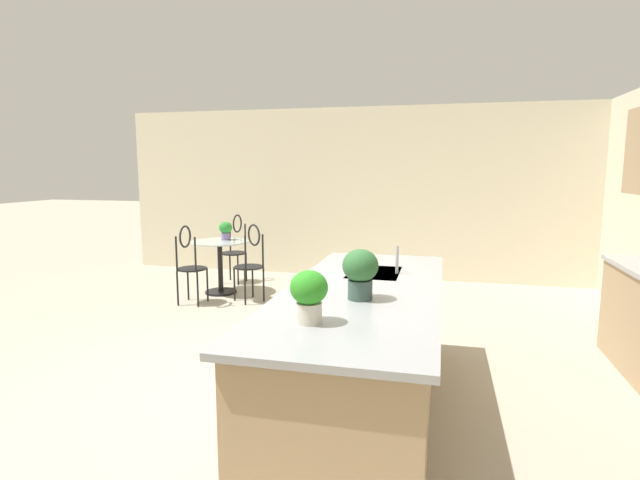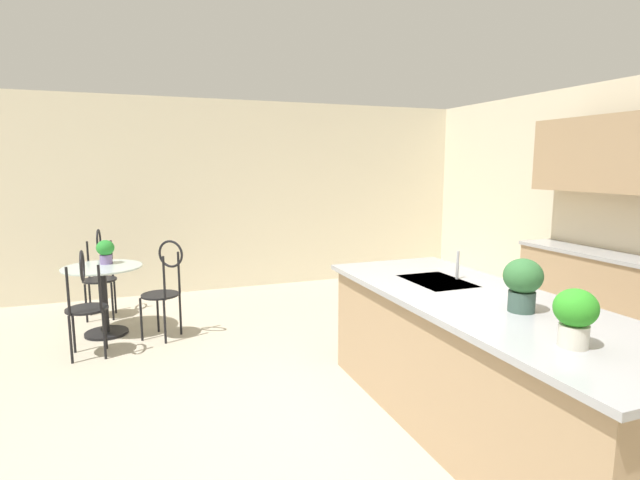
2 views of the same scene
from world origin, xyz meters
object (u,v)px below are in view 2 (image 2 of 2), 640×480
(bistro_table, at_px, (104,294))
(potted_plant_counter_near, at_px, (523,282))
(chair_by_island, at_px, (86,299))
(potted_plant_on_table, at_px, (105,250))
(chair_toward_desk, at_px, (100,269))
(potted_plant_counter_far, at_px, (575,314))
(chair_near_window, at_px, (164,285))

(bistro_table, height_order, potted_plant_counter_near, potted_plant_counter_near)
(chair_by_island, bearing_deg, potted_plant_on_table, 169.39)
(chair_toward_desk, bearing_deg, potted_plant_counter_near, 33.11)
(chair_by_island, xyz_separation_m, potted_plant_counter_far, (3.16, 2.44, 0.51))
(chair_near_window, bearing_deg, potted_plant_counter_far, 26.46)
(chair_by_island, distance_m, potted_plant_counter_far, 4.03)
(potted_plant_counter_far, bearing_deg, bistro_table, -148.65)
(chair_near_window, relative_size, potted_plant_on_table, 4.03)
(potted_plant_counter_near, bearing_deg, chair_by_island, -134.86)
(chair_toward_desk, distance_m, potted_plant_on_table, 0.66)
(chair_near_window, height_order, potted_plant_counter_far, potted_plant_counter_far)
(bistro_table, relative_size, chair_by_island, 0.77)
(chair_by_island, distance_m, chair_toward_desk, 1.36)
(bistro_table, bearing_deg, chair_near_window, 59.98)
(chair_near_window, xyz_separation_m, potted_plant_on_table, (-0.48, -0.56, 0.32))
(bistro_table, xyz_separation_m, chair_near_window, (0.35, 0.60, 0.13))
(potted_plant_counter_far, bearing_deg, potted_plant_counter_near, 161.12)
(bistro_table, bearing_deg, potted_plant_on_table, 165.71)
(chair_near_window, bearing_deg, chair_by_island, -66.59)
(bistro_table, distance_m, chair_by_island, 0.67)
(chair_toward_desk, bearing_deg, chair_near_window, 32.73)
(bistro_table, relative_size, potted_plant_counter_far, 2.77)
(chair_by_island, height_order, chair_toward_desk, same)
(bistro_table, height_order, chair_near_window, chair_near_window)
(chair_near_window, xyz_separation_m, chair_toward_desk, (-1.05, -0.67, 0.00))
(bistro_table, xyz_separation_m, chair_toward_desk, (-0.70, -0.08, 0.13))
(chair_toward_desk, xyz_separation_m, potted_plant_on_table, (0.57, 0.11, 0.32))
(chair_near_window, relative_size, potted_plant_counter_far, 3.61)
(bistro_table, height_order, potted_plant_on_table, potted_plant_on_table)
(potted_plant_on_table, bearing_deg, bistro_table, -14.29)
(chair_near_window, xyz_separation_m, potted_plant_counter_far, (3.47, 1.73, 0.51))
(bistro_table, height_order, chair_toward_desk, chair_toward_desk)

